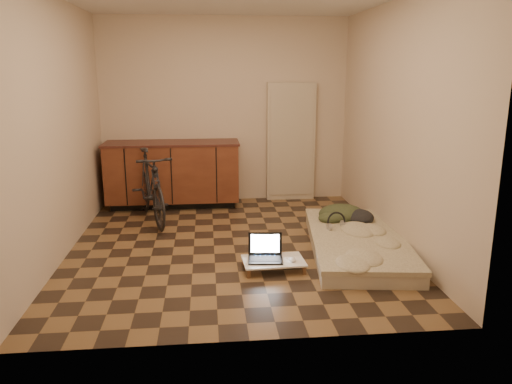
{
  "coord_description": "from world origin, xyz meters",
  "views": [
    {
      "loc": [
        -0.27,
        -5.19,
        1.89
      ],
      "look_at": [
        0.26,
        0.19,
        0.55
      ],
      "focal_mm": 35.0,
      "sensor_mm": 36.0,
      "label": 1
    }
  ],
  "objects": [
    {
      "name": "futon",
      "position": [
        1.3,
        -0.29,
        0.09
      ],
      "size": [
        1.21,
        2.11,
        0.17
      ],
      "rotation": [
        0.0,
        0.0,
        -0.13
      ],
      "color": "#C1B59A",
      "rests_on": "ground"
    },
    {
      "name": "lap_desk",
      "position": [
        0.34,
        -0.72,
        0.09
      ],
      "size": [
        0.61,
        0.41,
        0.1
      ],
      "rotation": [
        0.0,
        0.0,
        0.05
      ],
      "color": "brown",
      "rests_on": "ground"
    },
    {
      "name": "headphones",
      "position": [
        1.13,
        -0.05,
        0.26
      ],
      "size": [
        0.3,
        0.29,
        0.17
      ],
      "primitive_type": null,
      "rotation": [
        0.0,
        0.0,
        0.27
      ],
      "color": "black",
      "rests_on": "futon"
    },
    {
      "name": "clothing_pile",
      "position": [
        1.35,
        0.32,
        0.29
      ],
      "size": [
        0.63,
        0.54,
        0.23
      ],
      "primitive_type": null,
      "rotation": [
        0.0,
        0.0,
        -0.13
      ],
      "color": "#313A21",
      "rests_on": "futon"
    },
    {
      "name": "mouse",
      "position": [
        0.52,
        -0.78,
        0.12
      ],
      "size": [
        0.07,
        0.11,
        0.04
      ],
      "primitive_type": "ellipsoid",
      "rotation": [
        0.0,
        0.0,
        -0.0
      ],
      "color": "white",
      "rests_on": "lap_desk"
    },
    {
      "name": "laptop",
      "position": [
        0.27,
        -0.68,
        0.15
      ],
      "size": [
        0.36,
        0.32,
        0.23
      ],
      "rotation": [
        0.0,
        0.0,
        -0.09
      ],
      "color": "black",
      "rests_on": "lap_desk"
    },
    {
      "name": "room_shell",
      "position": [
        0.0,
        0.0,
        1.3
      ],
      "size": [
        3.5,
        4.0,
        2.6
      ],
      "color": "brown",
      "rests_on": "ground"
    },
    {
      "name": "cabinets",
      "position": [
        -0.75,
        1.7,
        0.47
      ],
      "size": [
        1.84,
        0.62,
        0.91
      ],
      "color": "black",
      "rests_on": "ground"
    },
    {
      "name": "appliance_panel",
      "position": [
        0.95,
        1.94,
        0.85
      ],
      "size": [
        0.7,
        0.1,
        1.7
      ],
      "primitive_type": "cube",
      "color": "beige",
      "rests_on": "ground"
    },
    {
      "name": "bicycle",
      "position": [
        -0.99,
        1.0,
        0.5
      ],
      "size": [
        0.89,
        1.61,
        1.0
      ],
      "primitive_type": "imported",
      "rotation": [
        0.0,
        0.0,
        0.3
      ],
      "color": "black",
      "rests_on": "ground"
    }
  ]
}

